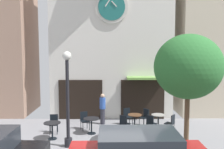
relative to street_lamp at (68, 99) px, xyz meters
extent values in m
cube|color=gray|center=(1.85, 1.61, -2.04)|extent=(26.23, 5.26, 0.05)
cube|color=silver|center=(1.84, 5.74, 2.56)|extent=(7.22, 2.99, 9.16)
cylinder|color=beige|center=(1.84, 4.19, 4.42)|extent=(1.85, 0.10, 1.85)
cylinder|color=#1E6660|center=(1.84, 4.13, 4.42)|extent=(1.51, 0.04, 1.51)
cube|color=beige|center=(1.98, 4.09, 4.57)|extent=(0.32, 0.03, 0.35)
cube|color=beige|center=(1.66, 4.09, 4.69)|extent=(0.41, 0.03, 0.57)
cube|color=black|center=(0.03, 4.21, -0.87)|extent=(2.53, 0.10, 2.30)
cube|color=black|center=(3.64, 4.21, -0.87)|extent=(2.53, 0.10, 2.30)
cube|color=#72A84C|center=(3.86, 3.90, 0.43)|extent=(2.31, 0.90, 0.12)
cylinder|color=black|center=(0.00, 0.00, -1.84)|extent=(0.32, 0.32, 0.36)
cylinder|color=black|center=(0.00, 0.00, -0.21)|extent=(0.14, 0.14, 3.61)
sphere|color=white|center=(0.00, 0.00, 1.77)|extent=(0.36, 0.36, 0.36)
cylinder|color=brown|center=(4.86, -0.21, -0.82)|extent=(0.20, 0.20, 2.40)
ellipsoid|color=#2D7033|center=(4.86, -0.21, 1.34)|extent=(2.74, 2.46, 2.60)
cylinder|color=black|center=(-0.87, 0.89, -1.64)|extent=(0.07, 0.07, 0.75)
cylinder|color=black|center=(-0.87, 0.89, -2.00)|extent=(0.40, 0.40, 0.03)
cylinder|color=black|center=(-0.87, 0.89, -1.26)|extent=(0.76, 0.76, 0.03)
cylinder|color=black|center=(0.85, 1.60, -1.64)|extent=(0.07, 0.07, 0.75)
cylinder|color=black|center=(0.85, 1.60, -2.00)|extent=(0.40, 0.40, 0.03)
cylinder|color=black|center=(0.85, 1.60, -1.27)|extent=(0.77, 0.77, 0.03)
cylinder|color=black|center=(2.99, 2.26, -1.64)|extent=(0.07, 0.07, 0.75)
cylinder|color=black|center=(2.99, 2.26, -2.00)|extent=(0.40, 0.40, 0.03)
cylinder|color=brown|center=(2.99, 2.26, -1.27)|extent=(0.70, 0.70, 0.03)
cylinder|color=black|center=(4.20, 2.32, -1.65)|extent=(0.07, 0.07, 0.73)
cylinder|color=black|center=(4.20, 2.32, -2.00)|extent=(0.40, 0.40, 0.03)
cylinder|color=gray|center=(4.20, 2.32, -1.29)|extent=(0.69, 0.69, 0.03)
cube|color=black|center=(0.48, 2.20, -1.57)|extent=(0.53, 0.53, 0.04)
cube|color=black|center=(0.40, 2.36, -1.34)|extent=(0.36, 0.19, 0.45)
cylinder|color=black|center=(0.40, 1.97, -1.79)|extent=(0.03, 0.03, 0.45)
cylinder|color=black|center=(0.70, 2.11, -1.79)|extent=(0.03, 0.03, 0.45)
cylinder|color=black|center=(0.25, 2.28, -1.79)|extent=(0.03, 0.03, 0.45)
cylinder|color=black|center=(0.56, 2.42, -1.79)|extent=(0.03, 0.03, 0.45)
cube|color=black|center=(4.64, 1.76, -1.57)|extent=(0.56, 0.56, 0.04)
cube|color=black|center=(4.78, 1.65, -1.34)|extent=(0.26, 0.32, 0.45)
cylinder|color=black|center=(4.61, 2.00, -1.79)|extent=(0.03, 0.03, 0.45)
cylinder|color=black|center=(4.40, 1.73, -1.79)|extent=(0.03, 0.03, 0.45)
cylinder|color=black|center=(4.88, 1.79, -1.79)|extent=(0.03, 0.03, 0.45)
cylinder|color=black|center=(4.67, 1.52, -1.79)|extent=(0.03, 0.03, 0.45)
cube|color=black|center=(2.47, 1.70, -1.57)|extent=(0.56, 0.56, 0.04)
cube|color=black|center=(2.37, 1.56, -1.34)|extent=(0.34, 0.25, 0.45)
cylinder|color=black|center=(2.71, 1.75, -1.79)|extent=(0.03, 0.03, 0.45)
cylinder|color=black|center=(2.43, 1.94, -1.79)|extent=(0.03, 0.03, 0.45)
cylinder|color=black|center=(2.52, 1.47, -1.79)|extent=(0.03, 0.03, 0.45)
cylinder|color=black|center=(2.24, 1.66, -1.79)|extent=(0.03, 0.03, 0.45)
cube|color=black|center=(-0.98, 1.65, -1.57)|extent=(0.45, 0.45, 0.04)
cube|color=black|center=(-1.00, 1.83, -1.34)|extent=(0.38, 0.09, 0.45)
cylinder|color=black|center=(-1.12, 1.46, -1.79)|extent=(0.03, 0.03, 0.45)
cylinder|color=black|center=(-0.79, 1.51, -1.79)|extent=(0.03, 0.03, 0.45)
cylinder|color=black|center=(-1.17, 1.80, -1.79)|extent=(0.03, 0.03, 0.45)
cylinder|color=black|center=(-0.83, 1.84, -1.79)|extent=(0.03, 0.03, 0.45)
cube|color=black|center=(2.71, 2.96, -1.57)|extent=(0.53, 0.53, 0.04)
cube|color=black|center=(2.64, 3.12, -1.34)|extent=(0.36, 0.19, 0.45)
cylinder|color=black|center=(2.63, 2.73, -1.79)|extent=(0.03, 0.03, 0.45)
cylinder|color=black|center=(2.94, 2.87, -1.79)|extent=(0.03, 0.03, 0.45)
cylinder|color=black|center=(2.49, 3.04, -1.79)|extent=(0.03, 0.03, 0.45)
cylinder|color=black|center=(2.80, 3.18, -1.79)|extent=(0.03, 0.03, 0.45)
cube|color=black|center=(3.54, 2.81, -1.57)|extent=(0.56, 0.56, 0.04)
cube|color=black|center=(3.68, 2.93, -1.34)|extent=(0.27, 0.32, 0.45)
cylinder|color=black|center=(3.30, 2.84, -1.79)|extent=(0.03, 0.03, 0.45)
cylinder|color=black|center=(3.51, 2.58, -1.79)|extent=(0.03, 0.03, 0.45)
cylinder|color=black|center=(3.56, 3.05, -1.79)|extent=(0.03, 0.03, 0.45)
cylinder|color=black|center=(3.78, 2.79, -1.79)|extent=(0.03, 0.03, 0.45)
cube|color=black|center=(3.77, 1.72, -1.57)|extent=(0.56, 0.56, 0.04)
cube|color=black|center=(3.66, 1.58, -1.34)|extent=(0.33, 0.26, 0.45)
cylinder|color=black|center=(4.01, 1.76, -1.79)|extent=(0.03, 0.03, 0.45)
cylinder|color=black|center=(3.74, 1.96, -1.79)|extent=(0.03, 0.03, 0.45)
cylinder|color=black|center=(3.80, 1.49, -1.79)|extent=(0.03, 0.03, 0.45)
cylinder|color=black|center=(3.53, 1.69, -1.79)|extent=(0.03, 0.03, 0.45)
cylinder|color=#2D2D38|center=(1.34, 3.20, -1.59)|extent=(0.33, 0.33, 0.85)
cylinder|color=#3359B2|center=(1.34, 3.20, -0.87)|extent=(0.40, 0.40, 0.60)
sphere|color=tan|center=(1.34, 3.20, -0.46)|extent=(0.22, 0.22, 0.22)
cube|color=#262B33|center=(2.60, -2.81, -0.77)|extent=(2.43, 1.61, 0.60)
camera|label=1|loc=(1.74, -10.05, 1.98)|focal=39.86mm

